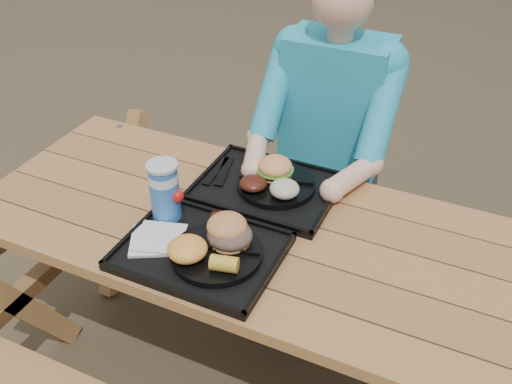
% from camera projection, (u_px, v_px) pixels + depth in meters
% --- Properties ---
extents(ground, '(60.00, 60.00, 0.00)m').
position_uv_depth(ground, '(256.00, 378.00, 2.18)').
color(ground, '#999999').
rests_on(ground, ground).
extents(picnic_table, '(1.80, 1.49, 0.75)m').
position_uv_depth(picnic_table, '(256.00, 311.00, 1.96)').
color(picnic_table, '#999999').
rests_on(picnic_table, ground).
extents(tray_near, '(0.45, 0.35, 0.02)m').
position_uv_depth(tray_near, '(201.00, 252.00, 1.63)').
color(tray_near, black).
rests_on(tray_near, picnic_table).
extents(tray_far, '(0.45, 0.35, 0.02)m').
position_uv_depth(tray_far, '(267.00, 189.00, 1.89)').
color(tray_far, black).
rests_on(tray_far, picnic_table).
extents(plate_near, '(0.26, 0.26, 0.02)m').
position_uv_depth(plate_near, '(217.00, 253.00, 1.60)').
color(plate_near, black).
rests_on(plate_near, tray_near).
extents(plate_far, '(0.26, 0.26, 0.02)m').
position_uv_depth(plate_far, '(276.00, 184.00, 1.87)').
color(plate_far, black).
rests_on(plate_far, tray_far).
extents(napkin_stack, '(0.19, 0.19, 0.02)m').
position_uv_depth(napkin_stack, '(155.00, 239.00, 1.65)').
color(napkin_stack, silver).
rests_on(napkin_stack, tray_near).
extents(soda_cup, '(0.09, 0.09, 0.18)m').
position_uv_depth(soda_cup, '(165.00, 192.00, 1.70)').
color(soda_cup, '#1753AF').
rests_on(soda_cup, tray_near).
extents(condiment_bbq, '(0.05, 0.05, 0.03)m').
position_uv_depth(condiment_bbq, '(218.00, 219.00, 1.72)').
color(condiment_bbq, '#320C05').
rests_on(condiment_bbq, tray_near).
extents(condiment_mustard, '(0.04, 0.04, 0.03)m').
position_uv_depth(condiment_mustard, '(239.00, 225.00, 1.70)').
color(condiment_mustard, gold).
rests_on(condiment_mustard, tray_near).
extents(sandwich, '(0.12, 0.12, 0.13)m').
position_uv_depth(sandwich, '(229.00, 225.00, 1.59)').
color(sandwich, '#D3884A').
rests_on(sandwich, plate_near).
extents(mac_cheese, '(0.11, 0.11, 0.06)m').
position_uv_depth(mac_cheese, '(187.00, 249.00, 1.56)').
color(mac_cheese, '#FFAB43').
rests_on(mac_cheese, plate_near).
extents(corn_cob, '(0.09, 0.09, 0.04)m').
position_uv_depth(corn_cob, '(224.00, 264.00, 1.52)').
color(corn_cob, gold).
rests_on(corn_cob, plate_near).
extents(cutlery_far, '(0.07, 0.18, 0.01)m').
position_uv_depth(cutlery_far, '(224.00, 171.00, 1.95)').
color(cutlery_far, black).
rests_on(cutlery_far, tray_far).
extents(burger, '(0.12, 0.12, 0.10)m').
position_uv_depth(burger, '(275.00, 162.00, 1.87)').
color(burger, '#F29B55').
rests_on(burger, plate_far).
extents(baked_beans, '(0.09, 0.09, 0.04)m').
position_uv_depth(baked_beans, '(253.00, 183.00, 1.83)').
color(baked_beans, '#46180E').
rests_on(baked_beans, plate_far).
extents(potato_salad, '(0.09, 0.09, 0.05)m').
position_uv_depth(potato_salad, '(284.00, 189.00, 1.79)').
color(potato_salad, beige).
rests_on(potato_salad, plate_far).
extents(diner, '(0.48, 0.84, 1.28)m').
position_uv_depth(diner, '(329.00, 158.00, 2.27)').
color(diner, '#1BC2B4').
rests_on(diner, ground).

